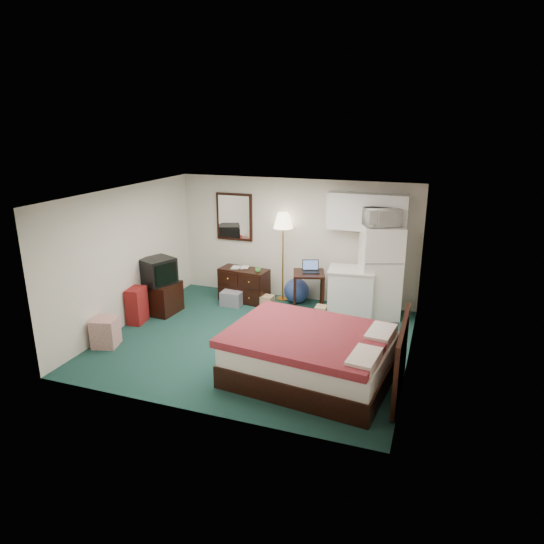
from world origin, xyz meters
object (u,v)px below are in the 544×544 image
at_px(kitchen_counter, 351,293).
at_px(fridge, 380,271).
at_px(dresser, 244,285).
at_px(bed, 311,356).
at_px(floor_lamp, 283,257).
at_px(desk, 308,291).
at_px(suitcase, 137,305).
at_px(tv_stand, 162,298).

distance_m(kitchen_counter, fridge, 0.67).
distance_m(dresser, bed, 3.39).
xyz_separation_m(floor_lamp, kitchen_counter, (1.51, -0.41, -0.47)).
xyz_separation_m(dresser, fridge, (2.72, 0.13, 0.54)).
bearing_deg(dresser, bed, -44.40).
distance_m(dresser, desk, 1.39).
relative_size(kitchen_counter, suitcase, 1.35).
bearing_deg(dresser, kitchen_counter, 4.69).
bearing_deg(suitcase, bed, -21.50).
bearing_deg(kitchen_counter, floor_lamp, 158.79).
distance_m(dresser, floor_lamp, 0.99).
relative_size(bed, suitcase, 3.32).
relative_size(floor_lamp, suitcase, 2.74).
distance_m(floor_lamp, bed, 3.33).
relative_size(floor_lamp, desk, 2.41).
xyz_separation_m(bed, suitcase, (-3.56, 0.89, -0.02)).
distance_m(floor_lamp, suitcase, 3.04).
bearing_deg(suitcase, kitchen_counter, 17.06).
bearing_deg(tv_stand, dresser, 45.67).
height_order(desk, fridge, fridge).
bearing_deg(desk, tv_stand, -174.49).
bearing_deg(tv_stand, fridge, 21.49).
distance_m(bed, tv_stand, 3.72).
xyz_separation_m(kitchen_counter, suitcase, (-3.65, -1.66, -0.12)).
distance_m(dresser, suitcase, 2.23).
bearing_deg(fridge, kitchen_counter, -176.82).
xyz_separation_m(desk, tv_stand, (-2.65, -1.11, -0.08)).
height_order(kitchen_counter, suitcase, kitchen_counter).
height_order(dresser, fridge, fridge).
height_order(bed, tv_stand, bed).
relative_size(floor_lamp, bed, 0.83).
relative_size(desk, kitchen_counter, 0.84).
bearing_deg(floor_lamp, suitcase, -136.07).
bearing_deg(bed, kitchen_counter, 94.50).
bearing_deg(dresser, desk, 5.49).
xyz_separation_m(tv_stand, suitcase, (-0.15, -0.60, 0.04)).
bearing_deg(suitcase, floor_lamp, 36.52).
distance_m(fridge, bed, 2.86).
relative_size(desk, fridge, 0.43).
bearing_deg(fridge, dresser, 163.79).
xyz_separation_m(floor_lamp, tv_stand, (-2.00, -1.47, -0.62)).
relative_size(dresser, tv_stand, 1.55).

